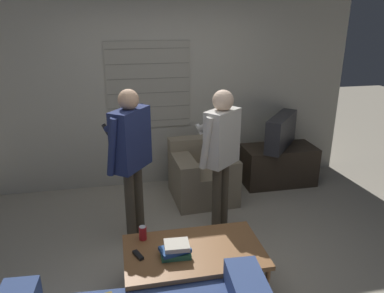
{
  "coord_description": "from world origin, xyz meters",
  "views": [
    {
      "loc": [
        -0.62,
        -2.9,
        2.3
      ],
      "look_at": [
        0.11,
        0.64,
        1.0
      ],
      "focal_mm": 35.0,
      "sensor_mm": 36.0,
      "label": 1
    }
  ],
  "objects_px": {
    "soda_can": "(143,233)",
    "person_left_standing": "(130,148)",
    "armchair_beige": "(202,174)",
    "tv": "(281,131)",
    "person_right_standing": "(221,145)",
    "coffee_table": "(194,253)",
    "spare_remote": "(138,255)",
    "book_stack": "(176,250)"
  },
  "relations": [
    {
      "from": "person_left_standing",
      "to": "person_right_standing",
      "type": "relative_size",
      "value": 1.03
    },
    {
      "from": "book_stack",
      "to": "soda_can",
      "type": "bearing_deg",
      "value": 129.73
    },
    {
      "from": "soda_can",
      "to": "armchair_beige",
      "type": "bearing_deg",
      "value": 60.02
    },
    {
      "from": "soda_can",
      "to": "person_right_standing",
      "type": "bearing_deg",
      "value": 39.56
    },
    {
      "from": "tv",
      "to": "spare_remote",
      "type": "relative_size",
      "value": 5.67
    },
    {
      "from": "person_left_standing",
      "to": "spare_remote",
      "type": "bearing_deg",
      "value": -144.12
    },
    {
      "from": "coffee_table",
      "to": "armchair_beige",
      "type": "bearing_deg",
      "value": 74.8
    },
    {
      "from": "coffee_table",
      "to": "soda_can",
      "type": "relative_size",
      "value": 9.15
    },
    {
      "from": "book_stack",
      "to": "spare_remote",
      "type": "xyz_separation_m",
      "value": [
        -0.3,
        0.06,
        -0.05
      ]
    },
    {
      "from": "armchair_beige",
      "to": "person_right_standing",
      "type": "xyz_separation_m",
      "value": [
        0.02,
        -0.79,
        0.68
      ]
    },
    {
      "from": "tv",
      "to": "spare_remote",
      "type": "height_order",
      "value": "tv"
    },
    {
      "from": "spare_remote",
      "to": "book_stack",
      "type": "bearing_deg",
      "value": -33.6
    },
    {
      "from": "coffee_table",
      "to": "soda_can",
      "type": "distance_m",
      "value": 0.48
    },
    {
      "from": "coffee_table",
      "to": "person_left_standing",
      "type": "height_order",
      "value": "person_left_standing"
    },
    {
      "from": "armchair_beige",
      "to": "tv",
      "type": "distance_m",
      "value": 1.25
    },
    {
      "from": "coffee_table",
      "to": "tv",
      "type": "height_order",
      "value": "tv"
    },
    {
      "from": "coffee_table",
      "to": "book_stack",
      "type": "relative_size",
      "value": 4.39
    },
    {
      "from": "person_left_standing",
      "to": "coffee_table",
      "type": "bearing_deg",
      "value": -118.84
    },
    {
      "from": "soda_can",
      "to": "coffee_table",
      "type": "bearing_deg",
      "value": -30.63
    },
    {
      "from": "coffee_table",
      "to": "tv",
      "type": "relative_size",
      "value": 1.5
    },
    {
      "from": "coffee_table",
      "to": "spare_remote",
      "type": "xyz_separation_m",
      "value": [
        -0.46,
        0.0,
        0.05
      ]
    },
    {
      "from": "book_stack",
      "to": "coffee_table",
      "type": "bearing_deg",
      "value": 18.41
    },
    {
      "from": "person_right_standing",
      "to": "spare_remote",
      "type": "distance_m",
      "value": 1.46
    },
    {
      "from": "person_right_standing",
      "to": "book_stack",
      "type": "distance_m",
      "value": 1.31
    },
    {
      "from": "armchair_beige",
      "to": "person_left_standing",
      "type": "relative_size",
      "value": 0.5
    },
    {
      "from": "tv",
      "to": "soda_can",
      "type": "distance_m",
      "value": 2.67
    },
    {
      "from": "person_right_standing",
      "to": "soda_can",
      "type": "height_order",
      "value": "person_right_standing"
    },
    {
      "from": "person_right_standing",
      "to": "spare_remote",
      "type": "relative_size",
      "value": 11.65
    },
    {
      "from": "soda_can",
      "to": "person_left_standing",
      "type": "bearing_deg",
      "value": 93.11
    },
    {
      "from": "person_left_standing",
      "to": "person_right_standing",
      "type": "bearing_deg",
      "value": -53.3
    },
    {
      "from": "armchair_beige",
      "to": "spare_remote",
      "type": "relative_size",
      "value": 6.04
    },
    {
      "from": "armchair_beige",
      "to": "soda_can",
      "type": "distance_m",
      "value": 1.77
    },
    {
      "from": "tv",
      "to": "book_stack",
      "type": "xyz_separation_m",
      "value": [
        -1.79,
        -2.01,
        -0.26
      ]
    },
    {
      "from": "coffee_table",
      "to": "tv",
      "type": "xyz_separation_m",
      "value": [
        1.63,
        1.96,
        0.36
      ]
    },
    {
      "from": "person_left_standing",
      "to": "book_stack",
      "type": "relative_size",
      "value": 6.17
    },
    {
      "from": "tv",
      "to": "person_right_standing",
      "type": "xyz_separation_m",
      "value": [
        -1.13,
        -0.98,
        0.23
      ]
    },
    {
      "from": "coffee_table",
      "to": "tv",
      "type": "bearing_deg",
      "value": 50.27
    },
    {
      "from": "person_left_standing",
      "to": "person_right_standing",
      "type": "height_order",
      "value": "person_left_standing"
    },
    {
      "from": "soda_can",
      "to": "spare_remote",
      "type": "relative_size",
      "value": 0.93
    },
    {
      "from": "person_right_standing",
      "to": "soda_can",
      "type": "relative_size",
      "value": 12.51
    },
    {
      "from": "book_stack",
      "to": "soda_can",
      "type": "distance_m",
      "value": 0.38
    },
    {
      "from": "armchair_beige",
      "to": "tv",
      "type": "relative_size",
      "value": 1.07
    }
  ]
}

